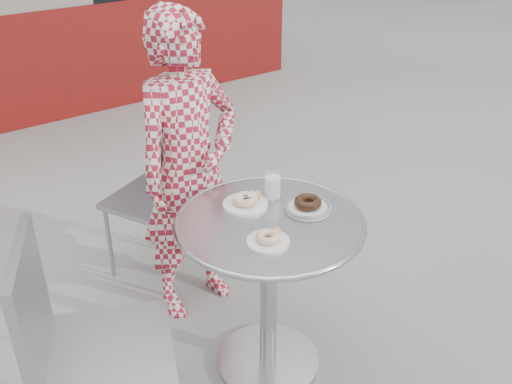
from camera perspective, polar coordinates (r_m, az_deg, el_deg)
ground at (r=2.81m, az=1.72°, el=-16.25°), size 60.00×60.00×0.00m
bistro_table at (r=2.40m, az=1.34°, el=-6.70°), size 0.78×0.78×0.79m
chair_far at (r=3.24m, az=-9.75°, el=-3.56°), size 0.57×0.58×0.91m
seated_person at (r=2.74m, az=-6.70°, el=2.19°), size 0.59×0.42×1.54m
plate_far at (r=2.38m, az=-1.01°, el=-0.93°), size 0.19×0.19×0.05m
plate_near at (r=2.15m, az=1.26°, el=-4.70°), size 0.16×0.16×0.04m
plate_checker at (r=2.37m, az=5.18°, el=-1.36°), size 0.20×0.20×0.05m
milk_cup at (r=2.43m, az=1.67°, el=0.57°), size 0.07×0.07×0.12m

